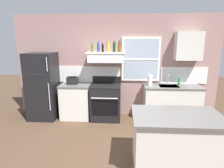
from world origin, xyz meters
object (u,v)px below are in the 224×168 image
stove_range (106,102)px  refrigerator (43,86)px  bottle_champagne_gold_foil (108,47)px  dish_soap_bottle (179,82)px  toaster (73,80)px  bottle_balsamic_dark (103,48)px  bottle_olive_oil_square (92,48)px  kitchen_island (175,141)px  bottle_blue_liqueur (98,48)px  bottle_dark_green_wine (114,47)px  bottle_amber_wine (119,47)px  paper_towel_roll (150,80)px

stove_range → refrigerator: bearing=-179.2°
bottle_champagne_gold_foil → dish_soap_bottle: size_ratio=1.67×
toaster → stove_range: toaster is taller
bottle_balsamic_dark → dish_soap_bottle: 2.13m
bottle_olive_oil_square → kitchen_island: size_ratio=0.17×
bottle_blue_liqueur → dish_soap_bottle: size_ratio=1.44×
refrigerator → toaster: (0.76, 0.10, 0.14)m
stove_range → bottle_champagne_gold_foil: bearing=42.0°
stove_range → bottle_dark_green_wine: 1.42m
bottle_blue_liqueur → bottle_balsamic_dark: bearing=-43.1°
stove_range → toaster: bearing=174.8°
toaster → bottle_champagne_gold_foil: 1.28m
bottle_balsamic_dark → stove_range: bearing=-29.3°
toaster → bottle_amber_wine: size_ratio=0.97×
toaster → bottle_blue_liqueur: bottle_blue_liqueur is taller
bottle_balsamic_dark → bottle_amber_wine: 0.41m
refrigerator → toaster: refrigerator is taller
refrigerator → bottle_amber_wine: 2.23m
bottle_balsamic_dark → bottle_dark_green_wine: (0.29, 0.02, 0.02)m
stove_range → bottle_balsamic_dark: size_ratio=4.66×
refrigerator → dish_soap_bottle: 3.54m
refrigerator → toaster: 0.78m
dish_soap_bottle → stove_range: bearing=-175.8°
refrigerator → dish_soap_bottle: size_ratio=9.61×
toaster → stove_range: size_ratio=0.27×
bottle_champagne_gold_foil → kitchen_island: (1.24, -1.96, -1.41)m
stove_range → kitchen_island: bearing=-55.7°
bottle_champagne_gold_foil → kitchen_island: bearing=-57.6°
bottle_champagne_gold_foil → paper_towel_roll: bottle_champagne_gold_foil is taller
toaster → bottle_amber_wine: bearing=-1.6°
bottle_olive_oil_square → bottle_amber_wine: (0.68, -0.03, 0.03)m
bottle_balsamic_dark → bottle_dark_green_wine: 0.29m
bottle_olive_oil_square → paper_towel_roll: size_ratio=0.89×
bottle_olive_oil_square → kitchen_island: (1.64, -1.98, -1.39)m
stove_range → bottle_blue_liqueur: 1.41m
refrigerator → bottle_dark_green_wine: 2.11m
bottle_blue_liqueur → bottle_dark_green_wine: bottle_dark_green_wine is taller
toaster → bottle_olive_oil_square: (0.54, -0.00, 0.84)m
bottle_dark_green_wine → dish_soap_bottle: (1.67, 0.07, -0.86)m
stove_range → paper_towel_roll: size_ratio=4.04×
refrigerator → bottle_champagne_gold_foil: size_ratio=5.75×
stove_range → bottle_amber_wine: (0.34, 0.05, 1.41)m
refrigerator → bottle_olive_oil_square: 1.64m
refrigerator → bottle_olive_oil_square: (1.31, 0.10, 0.98)m
bottle_champagne_gold_foil → bottle_olive_oil_square: bearing=176.2°
stove_range → paper_towel_roll: bearing=1.9°
toaster → kitchen_island: (2.18, -1.98, -0.55)m
bottle_olive_oil_square → dish_soap_bottle: size_ratio=1.33×
bottle_olive_oil_square → bottle_balsamic_dark: 0.27m
bottle_blue_liqueur → bottle_amber_wine: bottle_amber_wine is taller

